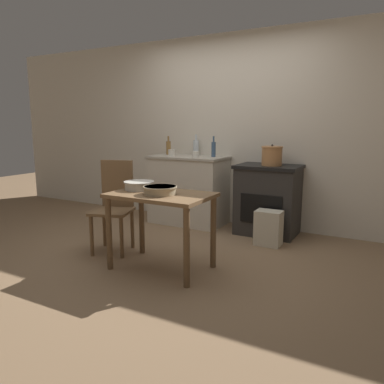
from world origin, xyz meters
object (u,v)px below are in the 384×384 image
Objects in this scene: bottle_mid_left at (168,147)px; cup_center_left at (196,154)px; work_table at (161,207)px; bottle_left at (214,149)px; cup_center at (172,153)px; mixing_bowl_small at (139,185)px; stock_pot at (272,156)px; chair at (114,204)px; stove at (268,200)px; bottle_far_left at (196,147)px; flour_sack at (268,228)px; mixing_bowl_large at (160,190)px.

cup_center_left is at bearing -18.67° from bottle_mid_left.
bottle_left is (-0.24, 1.64, 0.44)m from work_table.
mixing_bowl_small is at bearing -70.86° from cup_center.
bottle_left reaches higher than stock_pot.
bottle_left is 0.25m from cup_center_left.
chair is 1.96m from stock_pot.
stove is 0.89× the size of chair.
bottle_far_left reaches higher than mixing_bowl_small.
stove is at bearing 109.42° from flour_sack.
flour_sack is at bearing 48.28° from mixing_bowl_small.
stove is 3.32× the size of bottle_mid_left.
stock_pot reaches higher than cup_center.
bottle_far_left is at bearing 108.27° from work_table.
cup_center_left is (0.54, -0.18, -0.06)m from bottle_mid_left.
mixing_bowl_large is at bearing -36.76° from chair.
cup_center_left is 0.35m from cup_center.
bottle_mid_left is (-1.66, 0.51, 0.84)m from flour_sack.
mixing_bowl_small is 1.60m from bottle_left.
stock_pot is at bearing -11.38° from bottle_far_left.
stock_pot is at bearing 60.10° from mixing_bowl_small.
bottle_far_left reaches higher than flour_sack.
stock_pot is 0.94× the size of bottle_left.
stove is 3.38× the size of stock_pot.
chair is 0.54m from mixing_bowl_small.
bottle_far_left is at bearing 99.77° from mixing_bowl_small.
mixing_bowl_large is 1.73m from bottle_left.
flour_sack is 1.56× the size of stock_pot.
stove is 2.77× the size of mixing_bowl_large.
bottle_mid_left is at bearing 112.76° from mixing_bowl_small.
flour_sack is 0.89m from stock_pot.
cup_center is (-1.30, -0.17, 0.55)m from stove.
stock_pot is at bearing -3.66° from bottle_mid_left.
mixing_bowl_large is (-0.50, -1.66, 0.34)m from stove.
mixing_bowl_large is 1.70m from cup_center.
mixing_bowl_small is 1.13× the size of bottle_mid_left.
flour_sack is 1.35× the size of mixing_bowl_small.
stock_pot is 0.82× the size of mixing_bowl_large.
bottle_far_left is at bearing 64.63° from cup_center.
mixing_bowl_large is at bearing -118.60° from flour_sack.
flour_sack is 1.68m from cup_center.
chair is at bearing -109.27° from bottle_left.
stove is at bearing 73.09° from mixing_bowl_large.
chair reaches higher than mixing_bowl_small.
cup_center_left is (-0.96, -0.12, 0.54)m from stove.
bottle_left is (0.05, 1.58, 0.26)m from mixing_bowl_small.
bottle_mid_left is at bearing 177.72° from stove.
flour_sack is 1.34m from bottle_left.
chair is 1.75m from flour_sack.
cup_center is at bearing 72.89° from chair.
mixing_bowl_large is 0.34m from mixing_bowl_small.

